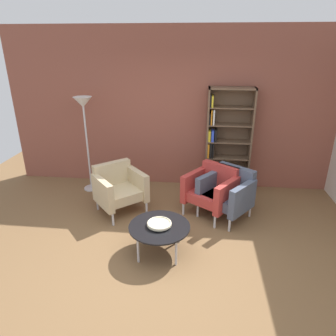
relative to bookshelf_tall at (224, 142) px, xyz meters
name	(u,v)px	position (x,y,z in m)	size (l,w,h in m)	color
ground_plane	(163,261)	(-0.85, -2.25, -0.92)	(8.32, 8.32, 0.00)	brown
brick_back_panel	(179,110)	(-0.85, 0.21, 0.53)	(6.40, 0.12, 2.90)	brown
bookshelf_tall	(224,142)	(0.00, 0.00, 0.00)	(0.80, 0.30, 1.90)	brown
coffee_table_low	(159,228)	(-0.92, -2.05, -0.55)	(0.80, 0.80, 0.40)	black
decorative_bowl	(159,224)	(-0.92, -2.05, -0.49)	(0.32, 0.32, 0.05)	beige
armchair_near_window	(212,189)	(-0.22, -0.94, -0.51)	(0.94, 0.93, 0.78)	#B73833
armchair_by_bookshelf	(119,188)	(-1.72, -1.03, -0.51)	(0.95, 0.95, 0.78)	#C6B289
armchair_spare_guest	(227,192)	(0.02, -1.00, -0.51)	(0.95, 0.94, 0.78)	#4C566B
floor_lamp_torchiere	(84,114)	(-2.47, -0.29, 0.53)	(0.32, 0.32, 1.74)	silver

